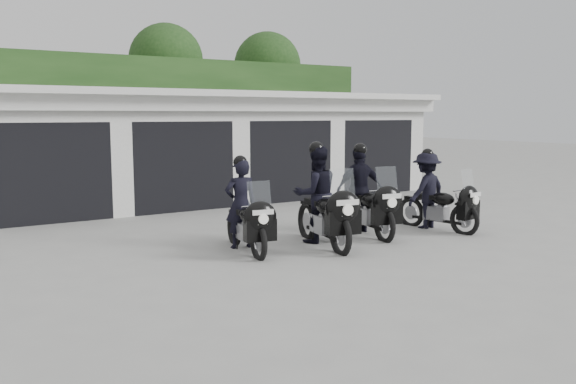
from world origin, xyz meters
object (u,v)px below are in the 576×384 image
police_bike_a (246,213)px  police_bike_c (364,194)px  police_bike_b (320,200)px  police_bike_d (432,194)px

police_bike_a → police_bike_c: 2.75m
police_bike_b → police_bike_c: police_bike_b is taller
police_bike_c → police_bike_d: (1.51, -0.40, -0.05)m
police_bike_b → police_bike_c: (1.33, 0.36, -0.03)m
police_bike_d → police_bike_c: bearing=156.4°
police_bike_b → police_bike_c: 1.37m
police_bike_a → police_bike_d: size_ratio=0.99×
police_bike_c → police_bike_a: bearing=-166.5°
police_bike_c → police_bike_d: size_ratio=1.07×
police_bike_c → police_bike_b: bearing=-153.5°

